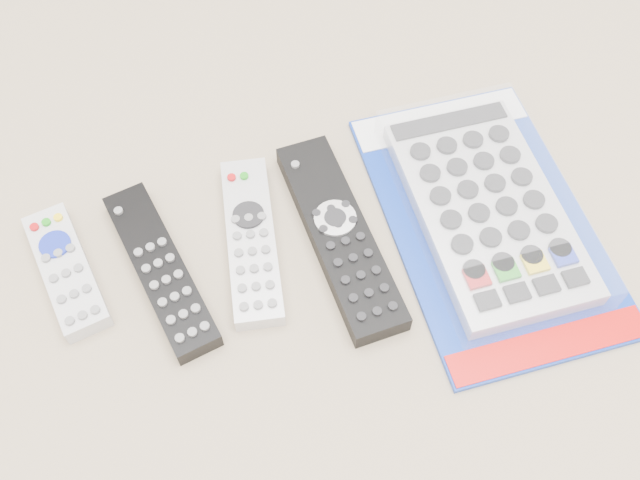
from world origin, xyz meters
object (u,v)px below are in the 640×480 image
object	(u,v)px
remote_small_grey	(66,270)
remote_silver_dvd	(251,240)
remote_large_black	(340,235)
jumbo_remote_packaged	(488,208)
remote_slim_black	(161,269)

from	to	relation	value
remote_small_grey	remote_silver_dvd	xyz separation A→B (m)	(0.18, -0.02, -0.00)
remote_small_grey	remote_large_black	bearing A→B (deg)	-19.41
remote_small_grey	jumbo_remote_packaged	distance (m)	0.42
remote_silver_dvd	jumbo_remote_packaged	bearing A→B (deg)	-0.33
remote_small_grey	remote_silver_dvd	distance (m)	0.18
remote_silver_dvd	remote_large_black	world-z (taller)	remote_large_black
remote_slim_black	remote_silver_dvd	bearing A→B (deg)	-7.45
remote_slim_black	remote_silver_dvd	world-z (taller)	same
remote_large_black	jumbo_remote_packaged	world-z (taller)	jumbo_remote_packaged
remote_small_grey	remote_silver_dvd	world-z (taller)	same
remote_slim_black	remote_small_grey	bearing A→B (deg)	151.86
remote_large_black	remote_slim_black	bearing A→B (deg)	172.49
remote_silver_dvd	remote_large_black	bearing A→B (deg)	-4.88
remote_silver_dvd	remote_large_black	size ratio (longest dim) A/B	0.83
remote_small_grey	remote_slim_black	bearing A→B (deg)	-27.27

